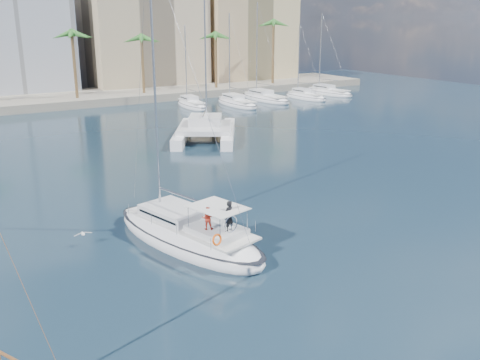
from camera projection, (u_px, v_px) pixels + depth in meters
ground at (247, 252)px, 30.07m from camera, size 160.00×160.00×0.00m
quay at (29, 102)px, 79.64m from camera, size 120.00×14.00×1.20m
building_beige at (143, 33)px, 95.23m from camera, size 20.00×14.00×20.00m
building_tan_right at (244, 37)px, 103.88m from camera, size 18.00×12.00×18.00m
palm_centre at (27, 35)px, 73.55m from camera, size 3.60×3.60×12.30m
palm_right at (238, 32)px, 90.54m from camera, size 3.60×3.60×12.30m
main_sloop at (187, 235)px, 31.10m from camera, size 6.59×12.51×17.74m
catamaran at (205, 128)px, 57.89m from camera, size 11.74×13.71×17.92m
seagull at (83, 234)px, 30.56m from camera, size 1.04×0.45×0.19m
moored_yacht_a at (192, 107)px, 78.39m from camera, size 3.37×9.52×11.90m
moored_yacht_b at (237, 105)px, 80.01m from camera, size 3.32×10.83×13.72m
moored_yacht_c at (265, 100)px, 84.88m from camera, size 3.98×12.33×15.54m
moored_yacht_d at (305, 99)px, 86.50m from camera, size 3.52×9.55×11.90m
moored_yacht_e at (328, 95)px, 91.38m from camera, size 4.61×11.11×13.72m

